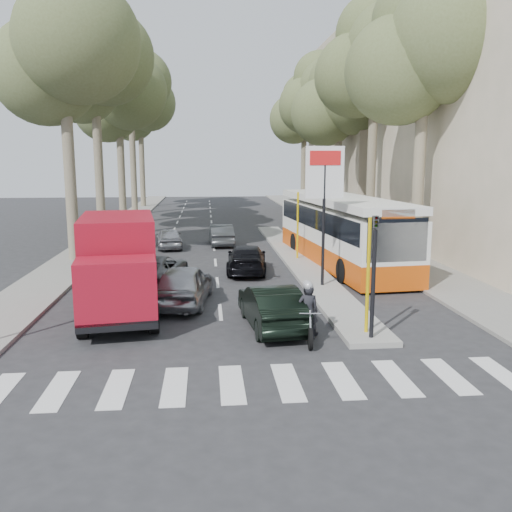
{
  "coord_description": "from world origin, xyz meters",
  "views": [
    {
      "loc": [
        -1.32,
        -15.74,
        5.1
      ],
      "look_at": [
        0.47,
        3.73,
        1.6
      ],
      "focal_mm": 38.0,
      "sensor_mm": 36.0,
      "label": 1
    }
  ],
  "objects": [
    {
      "name": "queue_car_e",
      "position": [
        -6.3,
        12.49,
        0.72
      ],
      "size": [
        2.14,
        5.03,
        1.45
      ],
      "primitive_type": "imported",
      "rotation": [
        0.0,
        0.0,
        3.16
      ],
      "color": "black",
      "rests_on": "ground"
    },
    {
      "name": "city_bus",
      "position": [
        5.23,
        10.11,
        1.77
      ],
      "size": [
        3.95,
        12.94,
        3.36
      ],
      "rotation": [
        0.0,
        0.0,
        0.09
      ],
      "color": "#D14B0B",
      "rests_on": "ground"
    },
    {
      "name": "tree_l_e",
      "position": [
        -7.97,
        44.11,
        10.73
      ],
      "size": [
        7.4,
        7.2,
        14.49
      ],
      "color": "#6B604C",
      "rests_on": "ground"
    },
    {
      "name": "traffic_island",
      "position": [
        3.25,
        11.0,
        0.08
      ],
      "size": [
        1.5,
        26.0,
        0.16
      ],
      "primitive_type": "cube",
      "color": "gray",
      "rests_on": "ground"
    },
    {
      "name": "tree_l_b",
      "position": [
        -7.97,
        20.11,
        11.07
      ],
      "size": [
        7.4,
        7.2,
        14.88
      ],
      "color": "#6B604C",
      "rests_on": "ground"
    },
    {
      "name": "ground",
      "position": [
        0.0,
        0.0,
        0.0
      ],
      "size": [
        120.0,
        120.0,
        0.0
      ],
      "primitive_type": "plane",
      "color": "#28282B",
      "rests_on": "ground"
    },
    {
      "name": "sidewalk_right",
      "position": [
        8.6,
        25.0,
        0.06
      ],
      "size": [
        3.2,
        70.0,
        0.12
      ],
      "primitive_type": "cube",
      "color": "gray",
      "rests_on": "ground"
    },
    {
      "name": "tree_r_b",
      "position": [
        9.23,
        18.11,
        11.42
      ],
      "size": [
        7.4,
        7.2,
        15.27
      ],
      "color": "#6B604C",
      "rests_on": "ground"
    },
    {
      "name": "tree_l_a",
      "position": [
        -7.87,
        12.11,
        10.38
      ],
      "size": [
        7.4,
        7.2,
        14.1
      ],
      "color": "#6B604C",
      "rests_on": "ground"
    },
    {
      "name": "billboard",
      "position": [
        3.25,
        5.0,
        3.7
      ],
      "size": [
        1.5,
        12.1,
        5.6
      ],
      "color": "yellow",
      "rests_on": "ground"
    },
    {
      "name": "queue_car_d",
      "position": [
        -0.45,
        16.59,
        0.63
      ],
      "size": [
        1.49,
        3.85,
        1.25
      ],
      "primitive_type": "imported",
      "rotation": [
        0.0,
        0.0,
        3.19
      ],
      "color": "#44474B",
      "rests_on": "ground"
    },
    {
      "name": "motorcycle",
      "position": [
        1.52,
        -0.97,
        0.79
      ],
      "size": [
        0.77,
        2.05,
        1.74
      ],
      "rotation": [
        0.0,
        0.0,
        -0.09
      ],
      "color": "black",
      "rests_on": "ground"
    },
    {
      "name": "queue_car_b",
      "position": [
        0.48,
        8.49,
        0.63
      ],
      "size": [
        2.12,
        4.44,
        1.25
      ],
      "primitive_type": "imported",
      "rotation": [
        0.0,
        0.0,
        3.06
      ],
      "color": "black",
      "rests_on": "ground"
    },
    {
      "name": "tree_l_c",
      "position": [
        -7.77,
        28.11,
        10.04
      ],
      "size": [
        7.4,
        7.2,
        13.71
      ],
      "color": "#6B604C",
      "rests_on": "ground"
    },
    {
      "name": "queue_car_a",
      "position": [
        -3.45,
        6.0,
        0.65
      ],
      "size": [
        2.78,
        4.93,
        1.3
      ],
      "primitive_type": "imported",
      "rotation": [
        0.0,
        0.0,
        3.0
      ],
      "color": "#4C4F53",
      "rests_on": "ground"
    },
    {
      "name": "traffic_light_island",
      "position": [
        3.25,
        -1.5,
        2.49
      ],
      "size": [
        0.16,
        0.41,
        3.6
      ],
      "color": "black",
      "rests_on": "ground"
    },
    {
      "name": "silver_hatchback",
      "position": [
        -2.16,
        3.14,
        0.72
      ],
      "size": [
        2.26,
        4.44,
        1.45
      ],
      "primitive_type": "imported",
      "rotation": [
        0.0,
        0.0,
        3.01
      ],
      "color": "#A4A7AC",
      "rests_on": "ground"
    },
    {
      "name": "pedestrian_far",
      "position": [
        10.0,
        11.35,
        0.89
      ],
      "size": [
        1.03,
        0.51,
        1.55
      ],
      "primitive_type": "imported",
      "rotation": [
        0.0,
        0.0,
        3.08
      ],
      "color": "brown",
      "rests_on": "sidewalk_right"
    },
    {
      "name": "median_left",
      "position": [
        -8.0,
        28.0,
        0.06
      ],
      "size": [
        2.4,
        64.0,
        0.12
      ],
      "primitive_type": "cube",
      "color": "gray",
      "rests_on": "ground"
    },
    {
      "name": "tree_r_d",
      "position": [
        9.13,
        34.11,
        11.07
      ],
      "size": [
        7.4,
        7.2,
        14.88
      ],
      "color": "#6B604C",
      "rests_on": "ground"
    },
    {
      "name": "tree_r_e",
      "position": [
        9.23,
        42.11,
        10.38
      ],
      "size": [
        7.4,
        7.2,
        14.1
      ],
      "color": "#6B604C",
      "rests_on": "ground"
    },
    {
      "name": "dark_hatchback",
      "position": [
        0.61,
        0.17,
        0.67
      ],
      "size": [
        1.84,
        4.2,
        1.34
      ],
      "primitive_type": "imported",
      "rotation": [
        0.0,
        0.0,
        3.25
      ],
      "color": "black",
      "rests_on": "ground"
    },
    {
      "name": "red_truck",
      "position": [
        -4.23,
        2.02,
        1.71
      ],
      "size": [
        3.04,
        6.31,
        3.24
      ],
      "rotation": [
        0.0,
        0.0,
        0.13
      ],
      "color": "black",
      "rests_on": "ground"
    },
    {
      "name": "pedestrian_near",
      "position": [
        7.83,
        10.51,
        1.05
      ],
      "size": [
        0.7,
        1.16,
        1.87
      ],
      "primitive_type": "imported",
      "rotation": [
        0.0,
        0.0,
        1.73
      ],
      "color": "#463854",
      "rests_on": "sidewalk_right"
    },
    {
      "name": "tree_r_a",
      "position": [
        9.13,
        10.11,
        10.38
      ],
      "size": [
        7.4,
        7.2,
        14.1
      ],
      "color": "#6B604C",
      "rests_on": "ground"
    },
    {
      "name": "tree_r_c",
      "position": [
        9.03,
        26.11,
        9.69
      ],
      "size": [
        7.4,
        7.2,
        13.32
      ],
      "color": "#6B604C",
      "rests_on": "ground"
    },
    {
      "name": "building_far",
      "position": [
        15.5,
        34.0,
        8.0
      ],
      "size": [
        11.0,
        20.0,
        16.0
      ],
      "primitive_type": "cube",
      "color": "#B7A88E",
      "rests_on": "ground"
    },
    {
      "name": "queue_car_c",
      "position": [
        -3.5,
        15.7,
        0.6
      ],
      "size": [
        1.84,
        3.65,
        1.19
      ],
      "primitive_type": "imported",
      "rotation": [
        0.0,
        0.0,
        3.27
      ],
      "color": "#9B9DA3",
      "rests_on": "ground"
    },
    {
      "name": "tree_l_d",
      "position": [
        -7.87,
        36.11,
        11.76
      ],
      "size": [
        7.4,
        7.2,
        15.66
      ],
      "color": "#6B604C",
      "rests_on": "ground"
    }
  ]
}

